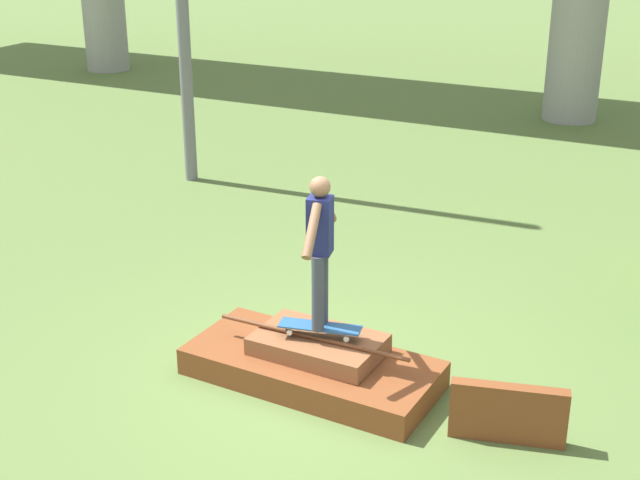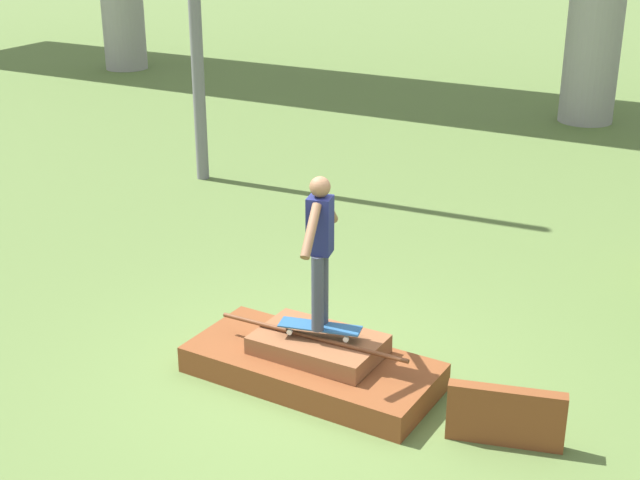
% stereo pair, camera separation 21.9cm
% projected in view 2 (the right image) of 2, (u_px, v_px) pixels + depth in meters
% --- Properties ---
extents(ground_plane, '(80.00, 80.00, 0.00)m').
position_uv_depth(ground_plane, '(312.00, 380.00, 8.83)').
color(ground_plane, '#567038').
extents(scrap_pile, '(2.52, 1.20, 0.50)m').
position_uv_depth(scrap_pile, '(313.00, 363.00, 8.78)').
color(scrap_pile, brown).
rests_on(scrap_pile, ground_plane).
extents(scrap_plank_loose, '(1.02, 0.38, 0.54)m').
position_uv_depth(scrap_plank_loose, '(506.00, 416.00, 7.74)').
color(scrap_plank_loose, brown).
rests_on(scrap_plank_loose, ground_plane).
extents(skateboard, '(0.83, 0.39, 0.09)m').
position_uv_depth(skateboard, '(320.00, 327.00, 8.64)').
color(skateboard, '#23517F').
rests_on(skateboard, scrap_pile).
extents(skater, '(0.32, 1.07, 1.52)m').
position_uv_depth(skater, '(320.00, 243.00, 8.31)').
color(skater, '#383D4C').
rests_on(skater, skateboard).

